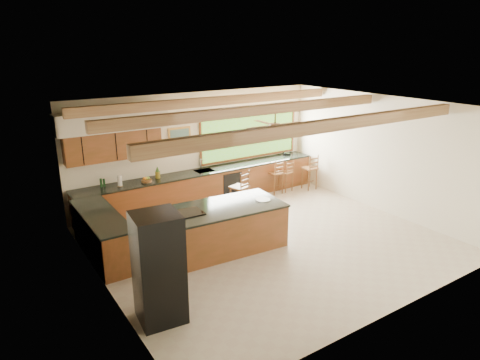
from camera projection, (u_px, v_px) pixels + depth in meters
ground at (268, 241)px, 9.57m from camera, size 7.20×7.20×0.00m
room_shell at (246, 140)px, 9.32m from camera, size 7.27×6.54×3.02m
counter_run at (184, 196)px, 11.00m from camera, size 7.12×3.10×1.23m
island at (219, 228)px, 9.08m from camera, size 2.82×1.46×0.97m
refrigerator at (159, 268)px, 6.62m from camera, size 0.77×0.75×1.80m
bar_stool_a at (241, 188)px, 10.96m from camera, size 0.51×0.51×1.14m
bar_stool_b at (277, 174)px, 12.38m from camera, size 0.38×0.38×1.03m
bar_stool_c at (311, 169)px, 12.74m from camera, size 0.39×0.39×1.08m
bar_stool_d at (287, 173)px, 12.60m from camera, size 0.38×0.38×0.96m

